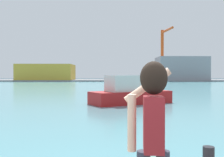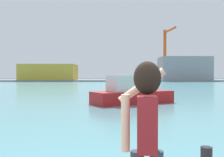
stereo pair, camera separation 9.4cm
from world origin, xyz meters
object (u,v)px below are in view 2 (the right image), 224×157
object	(u,v)px
boat_moored	(130,94)
port_crane	(166,50)
warehouse_left	(50,72)
harbor_bollard	(206,156)
warehouse_right	(184,68)
person_photographer	(146,127)

from	to	relation	value
boat_moored	port_crane	distance (m)	71.03
port_crane	warehouse_left	bearing A→B (deg)	174.85
harbor_bollard	warehouse_right	distance (m)	89.73
harbor_bollard	boat_moored	bearing A→B (deg)	90.37
warehouse_left	boat_moored	bearing A→B (deg)	-72.88
harbor_bollard	boat_moored	distance (m)	15.87
person_photographer	boat_moored	xyz separation A→B (m)	(1.25, 17.87, -0.94)
boat_moored	port_crane	size ratio (longest dim) A/B	0.40
warehouse_left	warehouse_right	xyz separation A→B (m)	(46.02, -1.20, 1.26)
person_photographer	boat_moored	size ratio (longest dim) A/B	0.26
harbor_bollard	warehouse_left	bearing A→B (deg)	104.22
person_photographer	harbor_bollard	bearing A→B (deg)	-27.89
harbor_bollard	warehouse_right	xyz separation A→B (m)	(23.81, 86.43, 3.55)
port_crane	boat_moored	bearing A→B (deg)	-104.14
warehouse_right	port_crane	world-z (taller)	port_crane
person_photographer	warehouse_right	size ratio (longest dim) A/B	0.11
harbor_bollard	port_crane	world-z (taller)	port_crane
boat_moored	warehouse_left	distance (m)	75.13
boat_moored	warehouse_right	world-z (taller)	warehouse_right
harbor_bollard	boat_moored	world-z (taller)	boat_moored
person_photographer	warehouse_right	distance (m)	91.98
person_photographer	warehouse_right	xyz separation A→B (m)	(25.17, 88.43, 2.64)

